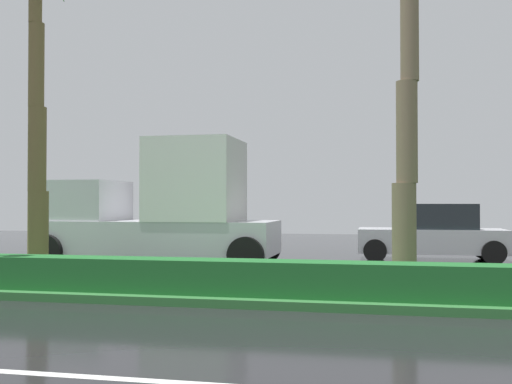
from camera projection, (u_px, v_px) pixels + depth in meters
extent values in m
cube|color=black|center=(431.00, 292.00, 12.05)|extent=(90.00, 42.00, 0.10)
cube|color=#2D6B33|center=(436.00, 293.00, 11.07)|extent=(85.50, 4.00, 0.15)
cube|color=#1E6028|center=(444.00, 283.00, 9.71)|extent=(76.50, 0.70, 0.60)
cylinder|color=brown|center=(38.00, 233.00, 13.20)|extent=(0.45, 0.45, 1.86)
cylinder|color=brown|center=(37.00, 149.00, 13.20)|extent=(0.39, 0.39, 1.86)
cylinder|color=brown|center=(36.00, 65.00, 13.20)|extent=(0.34, 0.34, 1.86)
cylinder|color=#72634A|center=(404.00, 234.00, 11.60)|extent=(0.47, 0.47, 1.98)
cylinder|color=#72634A|center=(407.00, 132.00, 11.61)|extent=(0.41, 0.41, 1.98)
cylinder|color=#72634A|center=(410.00, 30.00, 11.63)|extent=(0.36, 0.36, 1.98)
cube|color=silver|center=(159.00, 237.00, 16.37)|extent=(6.40, 2.30, 0.90)
cube|color=silver|center=(86.00, 201.00, 16.83)|extent=(1.90, 2.21, 1.10)
cube|color=silver|center=(196.00, 180.00, 16.18)|extent=(2.30, 2.35, 2.20)
cylinder|color=black|center=(47.00, 252.00, 15.77)|extent=(0.92, 0.30, 0.92)
cylinder|color=black|center=(89.00, 245.00, 18.06)|extent=(0.92, 0.30, 0.92)
cylinder|color=black|center=(246.00, 255.00, 14.66)|extent=(0.92, 0.30, 0.92)
cylinder|color=black|center=(264.00, 248.00, 16.95)|extent=(0.92, 0.30, 0.92)
cube|color=silver|center=(431.00, 241.00, 18.10)|extent=(4.30, 1.76, 0.72)
cube|color=#1E2328|center=(436.00, 216.00, 18.08)|extent=(2.30, 1.58, 0.76)
cylinder|color=black|center=(375.00, 251.00, 17.55)|extent=(0.68, 0.22, 0.68)
cylinder|color=black|center=(376.00, 246.00, 19.31)|extent=(0.68, 0.22, 0.68)
cylinder|color=black|center=(494.00, 253.00, 16.88)|extent=(0.68, 0.22, 0.68)
cylinder|color=black|center=(483.00, 248.00, 18.64)|extent=(0.68, 0.22, 0.68)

